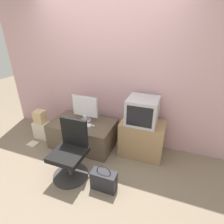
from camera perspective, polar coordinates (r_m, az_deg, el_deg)
The scene contains 13 objects.
ground_plane at distance 2.72m, azimuth -12.65°, elevation -21.57°, with size 12.00×12.00×0.00m, color #7F705B.
wall_back at distance 3.11m, azimuth -1.65°, elevation 13.13°, with size 4.40×0.05×2.60m.
desk at distance 3.27m, azimuth -9.33°, elevation -6.91°, with size 1.12×0.69×0.46m.
side_stand at distance 3.00m, azimuth 9.68°, elevation -8.52°, with size 0.71×0.45×0.61m.
main_monitor at distance 3.10m, azimuth -8.79°, elevation 1.07°, with size 0.48×0.19×0.47m.
keyboard at distance 3.08m, azimuth -9.82°, elevation -3.95°, with size 0.35×0.10×0.01m.
mouse at distance 2.98m, azimuth -6.11°, elevation -4.59°, with size 0.05×0.04×0.03m.
crt_tv at distance 2.76m, azimuth 9.90°, elevation 0.39°, with size 0.47×0.46×0.41m.
office_chair at distance 2.61m, azimuth -13.36°, elevation -13.15°, with size 0.51×0.51×0.85m.
cardboard_box_lower at distance 3.70m, azimuth -21.70°, elevation -5.56°, with size 0.33×0.19×0.34m.
cardboard_box_upper at distance 3.57m, azimuth -22.44°, elevation -1.53°, with size 0.19×0.17×0.25m.
handbag at distance 2.50m, azimuth -2.68°, elevation -21.34°, with size 0.34×0.16×0.38m.
book at distance 3.65m, azimuth -24.39°, elevation -9.47°, with size 0.18×0.16×0.02m.
Camera 1 is at (1.15, -1.49, 1.96)m, focal length 28.00 mm.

